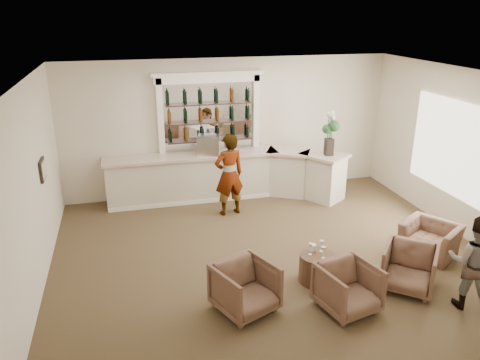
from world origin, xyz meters
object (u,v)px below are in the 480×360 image
(armchair_left, at_px, (245,288))
(armchair_right, at_px, (409,268))
(armchair_center, at_px, (348,288))
(flower_vase, at_px, (330,130))
(sommelier, at_px, (229,175))
(espresso_machine, at_px, (209,145))
(guest, at_px, (474,263))
(bar_counter, at_px, (228,176))
(cocktail_table, at_px, (317,268))
(armchair_far, at_px, (430,239))

(armchair_left, height_order, armchair_right, armchair_left)
(armchair_center, xyz_separation_m, flower_vase, (1.49, 4.13, 1.36))
(sommelier, relative_size, armchair_center, 2.23)
(armchair_center, xyz_separation_m, espresso_machine, (-1.20, 4.87, 0.99))
(flower_vase, bearing_deg, armchair_left, -128.70)
(guest, bearing_deg, bar_counter, -21.10)
(bar_counter, height_order, armchair_center, bar_counter)
(armchair_right, relative_size, flower_vase, 0.78)
(cocktail_table, bearing_deg, armchair_center, -81.08)
(cocktail_table, bearing_deg, espresso_machine, 104.93)
(sommelier, height_order, flower_vase, flower_vase)
(armchair_far, distance_m, flower_vase, 3.35)
(cocktail_table, distance_m, armchair_far, 2.44)
(bar_counter, bearing_deg, cocktail_table, -80.94)
(armchair_center, height_order, armchair_far, armchair_center)
(bar_counter, xyz_separation_m, cocktail_table, (0.64, -3.99, -0.32))
(armchair_center, height_order, espresso_machine, espresso_machine)
(armchair_right, xyz_separation_m, armchair_far, (1.04, 0.91, -0.07))
(cocktail_table, relative_size, flower_vase, 0.57)
(guest, relative_size, armchair_far, 1.59)
(guest, bearing_deg, armchair_left, 29.75)
(espresso_machine, bearing_deg, armchair_right, -43.90)
(cocktail_table, xyz_separation_m, espresso_machine, (-1.07, 4.01, 1.11))
(sommelier, distance_m, armchair_center, 4.09)
(sommelier, xyz_separation_m, flower_vase, (2.43, 0.19, 0.81))
(sommelier, height_order, guest, sommelier)
(bar_counter, relative_size, flower_vase, 5.41)
(bar_counter, xyz_separation_m, sommelier, (-0.17, -0.91, 0.35))
(armchair_left, height_order, flower_vase, flower_vase)
(espresso_machine, bearing_deg, sommelier, -56.27)
(sommelier, xyz_separation_m, armchair_left, (-0.58, -3.57, -0.54))
(bar_counter, xyz_separation_m, armchair_center, (0.77, -4.85, -0.20))
(bar_counter, distance_m, armchair_right, 5.00)
(guest, distance_m, armchair_center, 1.93)
(cocktail_table, height_order, armchair_right, armchair_right)
(cocktail_table, distance_m, armchair_left, 1.48)
(armchair_center, bearing_deg, flower_vase, 56.13)
(cocktail_table, bearing_deg, armchair_right, -22.88)
(bar_counter, xyz_separation_m, flower_vase, (2.26, -0.73, 1.16))
(guest, height_order, armchair_left, guest)
(sommelier, bearing_deg, flower_vase, 173.05)
(armchair_left, distance_m, armchair_right, 2.76)
(cocktail_table, distance_m, guest, 2.40)
(bar_counter, relative_size, armchair_right, 6.90)
(guest, xyz_separation_m, flower_vase, (-0.37, 4.50, 0.97))
(guest, distance_m, flower_vase, 4.62)
(bar_counter, bearing_deg, espresso_machine, 177.35)
(armchair_left, height_order, armchair_center, armchair_left)
(armchair_right, bearing_deg, armchair_left, -141.46)
(guest, relative_size, armchair_left, 1.78)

